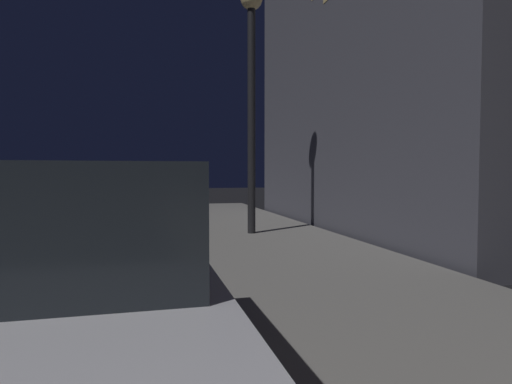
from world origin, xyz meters
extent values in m
cube|color=#B7B7BF|center=(2.85, 3.32, 0.57)|extent=(1.86, 4.01, 0.64)
cube|color=#1E2328|center=(2.85, 3.21, 1.15)|extent=(1.63, 2.09, 0.56)
cylinder|color=black|center=(3.77, 4.56, 0.33)|extent=(0.22, 0.66, 0.66)
cube|color=black|center=(2.85, 9.66, 0.57)|extent=(1.99, 4.29, 0.64)
cube|color=#1E2328|center=(2.85, 9.65, 1.15)|extent=(1.70, 2.11, 0.56)
cylinder|color=black|center=(1.95, 11.00, 0.33)|extent=(0.24, 0.67, 0.66)
cylinder|color=black|center=(3.83, 10.94, 0.33)|extent=(0.24, 0.67, 0.66)
cylinder|color=black|center=(1.87, 8.37, 0.33)|extent=(0.24, 0.67, 0.66)
cylinder|color=black|center=(3.75, 8.32, 0.33)|extent=(0.24, 0.67, 0.66)
cylinder|color=black|center=(5.52, 9.25, 2.45)|extent=(0.16, 0.16, 4.61)
camera|label=1|loc=(3.44, 0.58, 1.39)|focal=30.65mm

